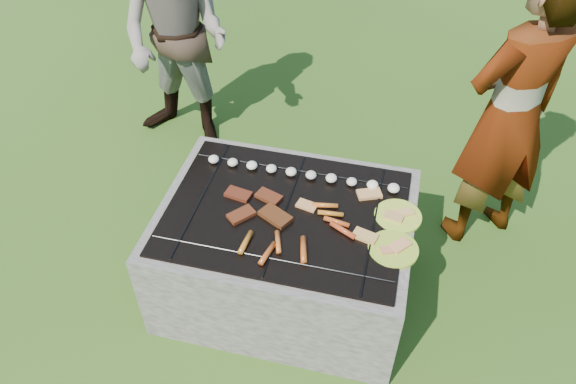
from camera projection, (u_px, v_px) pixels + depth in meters
name	position (u px, v px, depth m)	size (l,w,h in m)	color
lawn	(286.00, 285.00, 3.28)	(60.00, 60.00, 0.00)	#214411
fire_pit	(286.00, 253.00, 3.09)	(1.30, 1.00, 0.62)	gray
mushrooms	(304.00, 174.00, 3.04)	(1.06, 0.06, 0.04)	white
pork_slabs	(259.00, 207.00, 2.87)	(0.40, 0.29, 0.02)	maroon
sausages	(303.00, 234.00, 2.73)	(0.53, 0.48, 0.03)	orange
bread_on_grate	(353.00, 211.00, 2.85)	(0.44, 0.41, 0.02)	tan
plate_far	(398.00, 216.00, 2.84)	(0.32, 0.32, 0.03)	yellow
plate_near	(394.00, 249.00, 2.68)	(0.26, 0.26, 0.03)	yellow
cook	(510.00, 116.00, 3.01)	(0.64, 0.42, 1.75)	gray
bystander	(176.00, 39.00, 3.75)	(0.79, 0.62, 1.63)	gray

